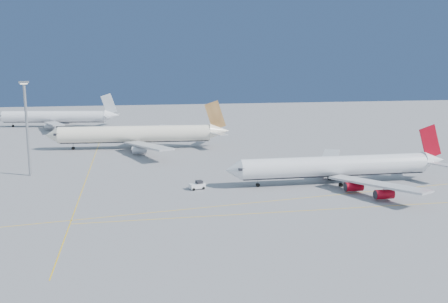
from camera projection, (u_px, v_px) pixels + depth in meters
ground at (251, 195)px, 118.98m from camera, size 500.00×500.00×0.00m
taxiway_lines at (186, 192)px, 122.45m from camera, size 118.86×140.00×0.02m
airliner_virgin at (339, 166)px, 130.12m from camera, size 60.51×54.54×14.97m
airliner_etihad at (139, 134)px, 181.22m from camera, size 66.39×61.20×17.32m
airliner_third at (57, 117)px, 239.84m from camera, size 60.15×54.89×16.17m
pushback_tug at (198, 185)px, 124.69m from camera, size 4.19×3.18×2.14m
light_mast at (27, 121)px, 136.85m from camera, size 2.26×2.26×26.18m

